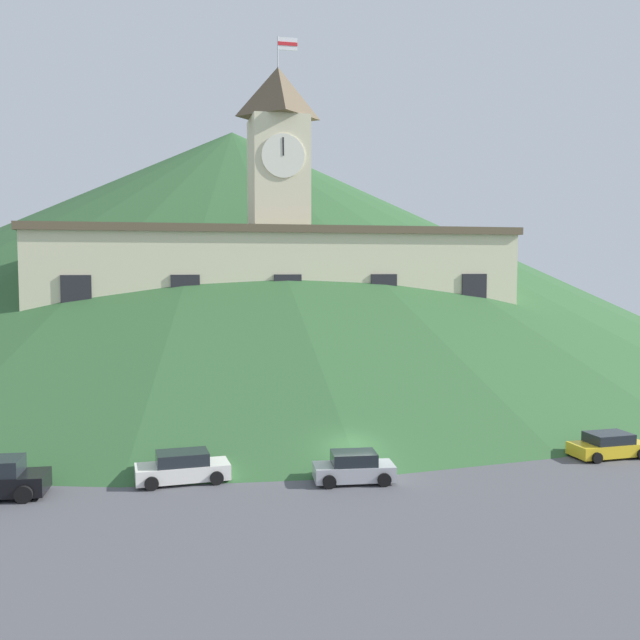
# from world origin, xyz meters

# --- Properties ---
(ground_plane) EXTENTS (160.00, 160.00, 0.00)m
(ground_plane) POSITION_xyz_m (0.00, 0.00, 0.00)
(ground_plane) COLOR #4C4C51
(civic_building) EXTENTS (39.22, 8.61, 28.87)m
(civic_building) POSITION_xyz_m (0.00, 23.19, 7.68)
(civic_building) COLOR beige
(civic_building) RESTS_ON ground
(banner_fence) EXTENTS (38.49, 0.12, 2.39)m
(banner_fence) POSITION_xyz_m (0.00, 15.24, 1.20)
(banner_fence) COLOR red
(banner_fence) RESTS_ON ground
(hillside_backdrop) EXTENTS (119.47, 119.47, 27.59)m
(hillside_backdrop) POSITION_xyz_m (0.00, 58.44, 13.79)
(hillside_backdrop) COLOR #2D562D
(hillside_backdrop) RESTS_ON ground
(street_lamp_center) EXTENTS (1.26, 0.36, 4.87)m
(street_lamp_center) POSITION_xyz_m (-5.98, 16.48, 3.55)
(street_lamp_center) COLOR black
(street_lamp_center) RESTS_ON ground
(street_lamp_far_left) EXTENTS (1.26, 0.36, 4.78)m
(street_lamp_far_left) POSITION_xyz_m (7.52, 16.48, 3.50)
(street_lamp_far_left) COLOR black
(street_lamp_far_left) RESTS_ON ground
(car_yellow_coupe) EXTENTS (4.28, 2.28, 1.35)m
(car_yellow_coupe) POSITION_xyz_m (14.34, -0.56, 0.63)
(car_yellow_coupe) COLOR yellow
(car_yellow_coupe) RESTS_ON ground
(car_white_taxi) EXTENTS (4.60, 2.35, 1.50)m
(car_white_taxi) POSITION_xyz_m (-8.74, 0.09, 0.69)
(car_white_taxi) COLOR white
(car_white_taxi) RESTS_ON ground
(car_green_wagon) EXTENTS (4.71, 2.38, 1.55)m
(car_green_wagon) POSITION_xyz_m (-5.85, 11.30, 0.72)
(car_green_wagon) COLOR #2D663D
(car_green_wagon) RESTS_ON ground
(car_silver_hatch) EXTENTS (4.05, 2.34, 1.50)m
(car_silver_hatch) POSITION_xyz_m (-0.60, -1.82, 0.69)
(car_silver_hatch) COLOR #B7B7BC
(car_silver_hatch) RESTS_ON ground
(pedestrian) EXTENTS (0.57, 0.57, 1.88)m
(pedestrian) POSITION_xyz_m (-13.07, 12.67, 1.03)
(pedestrian) COLOR #4C4C4C
(pedestrian) RESTS_ON ground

